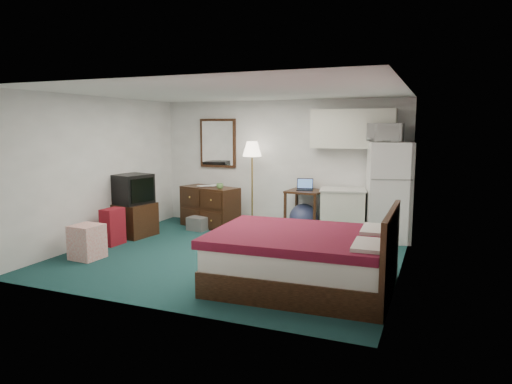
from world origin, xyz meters
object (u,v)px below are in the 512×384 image
at_px(fridge, 388,192).
at_px(tv_stand, 134,220).
at_px(suitcase, 113,227).
at_px(dresser, 210,207).
at_px(floor_lamp, 252,185).
at_px(desk, 305,211).
at_px(kitchen_counter, 342,213).
at_px(bed, 301,260).

distance_m(fridge, tv_stand, 4.59).
distance_m(tv_stand, suitcase, 0.67).
bearing_deg(fridge, tv_stand, -176.09).
height_order(dresser, floor_lamp, floor_lamp).
bearing_deg(tv_stand, desk, 34.73).
distance_m(dresser, desk, 1.92).
height_order(kitchen_counter, bed, kitchen_counter).
bearing_deg(fridge, dresser, 168.91).
bearing_deg(bed, tv_stand, 155.72).
xyz_separation_m(desk, bed, (0.77, -2.88, -0.06)).
distance_m(floor_lamp, tv_stand, 2.32).
bearing_deg(tv_stand, floor_lamp, 46.75).
height_order(bed, tv_stand, bed).
bearing_deg(fridge, floor_lamp, 165.49).
bearing_deg(tv_stand, kitchen_counter, 29.15).
bearing_deg(floor_lamp, tv_stand, -140.93).
bearing_deg(floor_lamp, kitchen_counter, -0.92).
relative_size(floor_lamp, kitchen_counter, 2.01).
bearing_deg(desk, bed, -70.52).
height_order(fridge, suitcase, fridge).
bearing_deg(bed, desk, 102.53).
distance_m(fridge, suitcase, 4.78).
bearing_deg(floor_lamp, bed, -57.09).
distance_m(bed, suitcase, 3.63).
distance_m(kitchen_counter, bed, 2.83).
height_order(floor_lamp, desk, floor_lamp).
bearing_deg(dresser, tv_stand, -111.34).
height_order(fridge, tv_stand, fridge).
bearing_deg(kitchen_counter, fridge, -11.32).
distance_m(floor_lamp, bed, 3.44).
bearing_deg(suitcase, floor_lamp, 53.87).
distance_m(kitchen_counter, suitcase, 4.05).
xyz_separation_m(fridge, tv_stand, (-4.33, -1.39, -0.56)).
height_order(fridge, bed, fridge).
bearing_deg(desk, kitchen_counter, 0.35).
xyz_separation_m(tv_stand, suitcase, (0.05, -0.66, 0.01)).
bearing_deg(suitcase, desk, 40.24).
bearing_deg(fridge, bed, -118.48).
height_order(floor_lamp, fridge, fridge).
relative_size(dresser, suitcase, 1.89).
height_order(dresser, tv_stand, dresser).
bearing_deg(fridge, kitchen_counter, 166.18).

